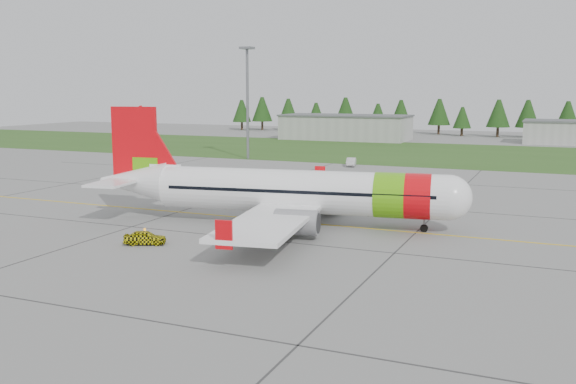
% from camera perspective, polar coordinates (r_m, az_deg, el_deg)
% --- Properties ---
extents(ground, '(320.00, 320.00, 0.00)m').
position_cam_1_polar(ground, '(54.31, -0.89, -4.42)').
color(ground, gray).
rests_on(ground, ground).
extents(aircraft, '(36.34, 33.83, 11.05)m').
position_cam_1_polar(aircraft, '(60.38, 0.30, 0.03)').
color(aircraft, white).
rests_on(aircraft, ground).
extents(follow_me_car, '(1.65, 1.76, 3.46)m').
position_cam_1_polar(follow_me_car, '(54.23, -12.64, -2.79)').
color(follow_me_car, '#FAF30D').
rests_on(follow_me_car, ground).
extents(service_van, '(1.75, 1.69, 4.21)m').
position_cam_1_polar(service_van, '(108.30, 5.64, 3.42)').
color(service_van, silver).
rests_on(service_van, ground).
extents(grass_strip, '(320.00, 50.00, 0.03)m').
position_cam_1_polar(grass_strip, '(132.60, 13.73, 3.32)').
color(grass_strip, '#30561E').
rests_on(grass_strip, ground).
extents(taxi_guideline, '(120.00, 0.25, 0.02)m').
position_cam_1_polar(taxi_guideline, '(61.52, 2.15, -2.81)').
color(taxi_guideline, gold).
rests_on(taxi_guideline, ground).
extents(hangar_west, '(32.00, 14.00, 6.00)m').
position_cam_1_polar(hangar_west, '(166.69, 5.14, 5.69)').
color(hangar_west, '#A8A8A3').
rests_on(hangar_west, ground).
extents(floodlight_mast, '(0.50, 0.50, 20.00)m').
position_cam_1_polar(floodlight_mast, '(118.99, -3.62, 7.75)').
color(floodlight_mast, slate).
rests_on(floodlight_mast, ground).
extents(treeline, '(160.00, 8.00, 10.00)m').
position_cam_1_polar(treeline, '(187.62, 16.66, 6.34)').
color(treeline, '#1C3F14').
rests_on(treeline, ground).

